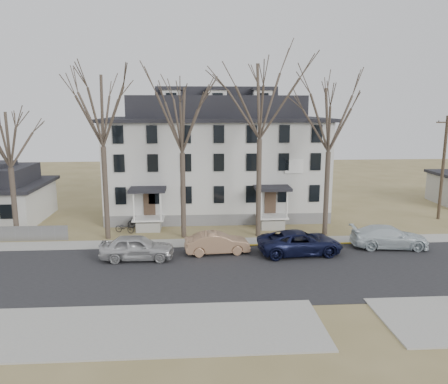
{
  "coord_description": "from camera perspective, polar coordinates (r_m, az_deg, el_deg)",
  "views": [
    {
      "loc": [
        -3.96,
        -24.01,
        10.27
      ],
      "look_at": [
        -1.82,
        9.0,
        3.79
      ],
      "focal_mm": 35.0,
      "sensor_mm": 36.0,
      "label": 1
    }
  ],
  "objects": [
    {
      "name": "yellow_curb",
      "position": [
        33.96,
        11.85,
        -6.76
      ],
      "size": [
        14.0,
        0.25,
        0.06
      ],
      "primitive_type": "cube",
      "color": "gold",
      "rests_on": "ground"
    },
    {
      "name": "tree_bungalow",
      "position": [
        36.67,
        -26.4,
        6.58
      ],
      "size": [
        6.6,
        6.6,
        10.78
      ],
      "color": "#473B31",
      "rests_on": "ground"
    },
    {
      "name": "near_sidewalk_left",
      "position": [
        21.98,
        -14.51,
        -17.15
      ],
      "size": [
        20.0,
        5.0,
        0.08
      ],
      "primitive_type": "cube",
      "color": "#A09F97",
      "rests_on": "ground"
    },
    {
      "name": "tree_mid_right",
      "position": [
        35.4,
        13.68,
        9.69
      ],
      "size": [
        7.8,
        7.8,
        12.74
      ],
      "color": "#473B31",
      "rests_on": "ground"
    },
    {
      "name": "car_tan",
      "position": [
        31.11,
        -0.9,
        -6.74
      ],
      "size": [
        4.7,
        2.05,
        1.5
      ],
      "primitive_type": "imported",
      "rotation": [
        0.0,
        0.0,
        1.67
      ],
      "color": "#A37959",
      "rests_on": "ground"
    },
    {
      "name": "ground",
      "position": [
        26.41,
        5.32,
        -11.85
      ],
      "size": [
        120.0,
        120.0,
        0.0
      ],
      "primitive_type": "plane",
      "color": "olive",
      "rests_on": "ground"
    },
    {
      "name": "tree_mid_left",
      "position": [
        33.83,
        -5.55,
        9.9
      ],
      "size": [
        7.8,
        7.8,
        12.74
      ],
      "color": "#473B31",
      "rests_on": "ground"
    },
    {
      "name": "bicycle_right",
      "position": [
        38.21,
        -11.14,
        -3.89
      ],
      "size": [
        1.84,
        0.71,
        1.07
      ],
      "primitive_type": "imported",
      "rotation": [
        0.0,
        0.0,
        1.69
      ],
      "color": "black",
      "rests_on": "ground"
    },
    {
      "name": "main_road",
      "position": [
        28.24,
        4.68,
        -10.28
      ],
      "size": [
        120.0,
        10.0,
        0.04
      ],
      "primitive_type": "cube",
      "color": "#27272A",
      "rests_on": "ground"
    },
    {
      "name": "car_silver",
      "position": [
        30.44,
        -11.29,
        -7.17
      ],
      "size": [
        5.02,
        2.08,
        1.7
      ],
      "primitive_type": "imported",
      "rotation": [
        0.0,
        0.0,
        1.56
      ],
      "color": "beige",
      "rests_on": "ground"
    },
    {
      "name": "car_white",
      "position": [
        34.54,
        20.76,
        -5.56
      ],
      "size": [
        5.76,
        2.83,
        1.61
      ],
      "primitive_type": "imported",
      "rotation": [
        0.0,
        0.0,
        1.47
      ],
      "color": "silver",
      "rests_on": "ground"
    },
    {
      "name": "tree_center",
      "position": [
        34.18,
        4.75,
        12.41
      ],
      "size": [
        9.0,
        9.0,
        14.7
      ],
      "color": "#473B31",
      "rests_on": "ground"
    },
    {
      "name": "far_sidewalk",
      "position": [
        33.85,
        3.21,
        -6.6
      ],
      "size": [
        120.0,
        2.0,
        0.08
      ],
      "primitive_type": "cube",
      "color": "#A09F97",
      "rests_on": "ground"
    },
    {
      "name": "utility_pole_far",
      "position": [
        44.48,
        26.7,
        2.97
      ],
      "size": [
        2.0,
        0.28,
        9.5
      ],
      "color": "#3D3023",
      "rests_on": "ground"
    },
    {
      "name": "boarding_house",
      "position": [
        42.29,
        -1.03,
        4.44
      ],
      "size": [
        20.8,
        12.36,
        12.05
      ],
      "color": "slate",
      "rests_on": "ground"
    },
    {
      "name": "tree_far_left",
      "position": [
        34.54,
        -15.76,
        10.8
      ],
      "size": [
        8.4,
        8.4,
        13.72
      ],
      "color": "#473B31",
      "rests_on": "ground"
    },
    {
      "name": "car_navy",
      "position": [
        31.44,
        9.9,
        -6.57
      ],
      "size": [
        6.14,
        3.21,
        1.65
      ],
      "primitive_type": "imported",
      "rotation": [
        0.0,
        0.0,
        1.65
      ],
      "color": "black",
      "rests_on": "ground"
    },
    {
      "name": "bicycle_left",
      "position": [
        36.99,
        -12.85,
        -4.6
      ],
      "size": [
        1.8,
        1.18,
        0.89
      ],
      "primitive_type": "imported",
      "rotation": [
        0.0,
        0.0,
        1.19
      ],
      "color": "black",
      "rests_on": "ground"
    }
  ]
}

